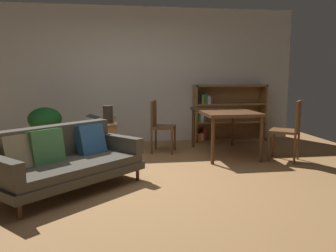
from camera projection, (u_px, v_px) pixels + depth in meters
The scene contains 11 objects.
ground_plane at pixel (143, 179), 4.72m from camera, with size 8.16×8.16×0.00m, color #9E7042.
back_wall_panel at pixel (130, 76), 7.16m from camera, with size 6.80×0.10×2.70m, color silver.
fabric_couch at pixel (62, 159), 4.26m from camera, with size 1.89×1.82×0.75m.
media_console at pixel (106, 138), 6.04m from camera, with size 0.36×1.18×0.60m.
open_laptop at pixel (101, 118), 6.22m from camera, with size 0.47×0.36×0.07m.
desk_speaker at pixel (108, 114), 5.73m from camera, with size 0.16×0.16×0.28m.
potted_floor_plant at pixel (45, 122), 6.00m from camera, with size 0.56×0.56×0.82m.
dining_table at pixel (224, 114), 6.09m from camera, with size 0.88×1.41×0.77m.
dining_chair_near at pixel (159, 123), 6.28m from camera, with size 0.50×0.53×0.91m.
dining_chair_far at pixel (290, 127), 5.61m from camera, with size 0.60×0.59×0.97m.
bookshelf at pixel (225, 113), 7.41m from camera, with size 1.51×0.33×1.16m.
Camera 1 is at (-0.40, -4.56, 1.38)m, focal length 38.00 mm.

